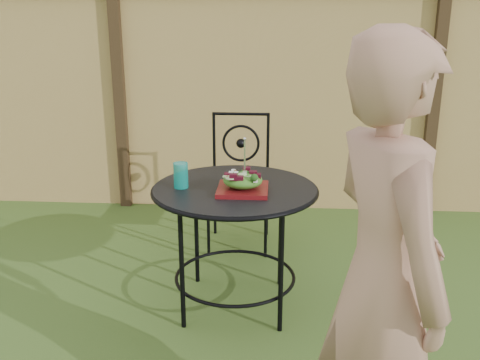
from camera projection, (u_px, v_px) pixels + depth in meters
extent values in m
plane|color=#234315|center=(266.00, 357.00, 2.66)|extent=(60.00, 60.00, 0.00)
cube|color=tan|center=(274.00, 106.00, 4.49)|extent=(8.00, 0.05, 1.80)
cube|color=black|center=(120.00, 99.00, 4.52)|extent=(0.09, 0.09, 1.90)
cube|color=black|center=(434.00, 102.00, 4.34)|extent=(0.09, 0.09, 1.90)
cylinder|color=black|center=(235.00, 189.00, 2.94)|extent=(0.90, 0.90, 0.02)
torus|color=black|center=(235.00, 190.00, 2.95)|extent=(0.92, 0.92, 0.02)
torus|color=black|center=(235.00, 276.00, 3.10)|extent=(0.70, 0.70, 0.02)
cylinder|color=black|center=(281.00, 232.00, 3.28)|extent=(0.03, 0.03, 0.71)
cylinder|color=black|center=(196.00, 230.00, 3.32)|extent=(0.03, 0.03, 0.71)
cylinder|color=black|center=(182.00, 268.00, 2.82)|extent=(0.03, 0.03, 0.71)
cylinder|color=black|center=(281.00, 271.00, 2.78)|extent=(0.03, 0.03, 0.71)
cube|color=black|center=(239.00, 187.00, 3.84)|extent=(0.46, 0.46, 0.03)
cylinder|color=black|center=(241.00, 114.00, 3.89)|extent=(0.42, 0.02, 0.02)
torus|color=black|center=(241.00, 143.00, 3.96)|extent=(0.28, 0.02, 0.28)
cylinder|color=black|center=(208.00, 226.00, 3.73)|extent=(0.02, 0.02, 0.44)
cylinder|color=black|center=(266.00, 228.00, 3.70)|extent=(0.02, 0.02, 0.44)
cylinder|color=black|center=(215.00, 207.00, 4.11)|extent=(0.02, 0.02, 0.44)
cylinder|color=black|center=(267.00, 208.00, 4.08)|extent=(0.02, 0.02, 0.44)
cylinder|color=black|center=(214.00, 146.00, 3.98)|extent=(0.02, 0.02, 0.50)
cylinder|color=black|center=(268.00, 146.00, 3.95)|extent=(0.02, 0.02, 0.50)
imported|color=#A5765E|center=(384.00, 279.00, 1.75)|extent=(0.55, 0.68, 1.61)
cube|color=#480B0A|center=(243.00, 189.00, 2.86)|extent=(0.27, 0.27, 0.02)
ellipsoid|color=#235614|center=(243.00, 180.00, 2.85)|extent=(0.21, 0.21, 0.08)
cylinder|color=silver|center=(245.00, 157.00, 2.81)|extent=(0.01, 0.01, 0.18)
cylinder|color=#0B897B|center=(181.00, 175.00, 2.91)|extent=(0.08, 0.08, 0.14)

